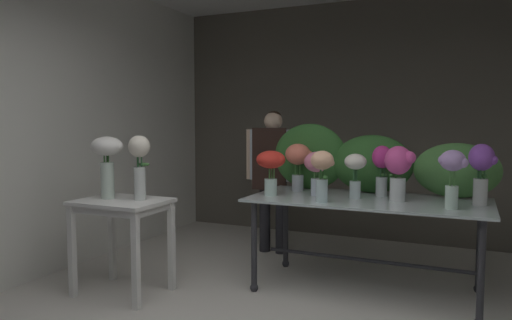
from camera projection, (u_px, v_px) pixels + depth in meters
name	position (u px, v px, depth m)	size (l,w,h in m)	color
ground_plane	(316.00, 282.00, 4.27)	(8.15, 8.15, 0.00)	beige
wall_back	(362.00, 121.00, 5.83)	(4.83, 0.12, 2.89)	#5B564C
wall_left	(102.00, 121.00, 5.14)	(0.12, 3.82, 2.89)	silver
display_table_glass	(367.00, 212.00, 3.97)	(1.93, 0.95, 0.80)	silver
side_table_white	(122.00, 213.00, 3.94)	(0.72, 0.55, 0.79)	white
florist	(273.00, 166.00, 5.17)	(0.63, 0.24, 1.55)	#232328
foliage_backdrop	(375.00, 163.00, 4.27)	(1.99, 0.32, 0.62)	#2D6028
vase_rosy_tulips	(317.00, 167.00, 4.11)	(0.22, 0.22, 0.38)	silver
vase_magenta_lilies	(382.00, 166.00, 4.08)	(0.17, 0.17, 0.44)	silver
vase_scarlet_anemones	(271.00, 165.00, 4.13)	(0.27, 0.25, 0.39)	silver
vase_fuchsia_dahlias	(399.00, 168.00, 3.83)	(0.25, 0.22, 0.45)	silver
vase_ivory_roses	(356.00, 170.00, 3.96)	(0.18, 0.18, 0.38)	silver
vase_violet_hydrangea	(481.00, 168.00, 3.63)	(0.21, 0.19, 0.47)	silver
vase_coral_ranunculus	(298.00, 159.00, 4.39)	(0.27, 0.23, 0.44)	silver
vase_peach_stock	(322.00, 170.00, 3.77)	(0.18, 0.18, 0.41)	silver
vase_lilac_carnations	(453.00, 171.00, 3.48)	(0.21, 0.18, 0.44)	silver
vase_white_roses_tall	(107.00, 158.00, 3.97)	(0.28, 0.26, 0.52)	silver
vase_cream_lisianthus_tall	(139.00, 160.00, 3.90)	(0.18, 0.18, 0.53)	silver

